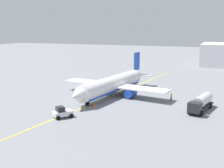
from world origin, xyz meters
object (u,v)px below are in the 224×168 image
object	(u,v)px
refueling_worker	(171,97)
safety_cone_nose	(94,106)
pushback_tug	(62,112)
fuel_tanker	(201,103)
airplane	(113,84)

from	to	relation	value
refueling_worker	safety_cone_nose	bearing A→B (deg)	-49.31
pushback_tug	refueling_worker	bearing A→B (deg)	140.30
fuel_tanker	refueling_worker	distance (m)	9.27
pushback_tug	airplane	bearing A→B (deg)	173.35
pushback_tug	safety_cone_nose	distance (m)	8.76
fuel_tanker	safety_cone_nose	xyz separation A→B (m)	(6.44, -21.44, -1.38)
pushback_tug	refueling_worker	world-z (taller)	pushback_tug
fuel_tanker	pushback_tug	xyz separation A→B (m)	(14.72, -24.22, -0.72)
fuel_tanker	refueling_worker	bearing A→B (deg)	-129.37
refueling_worker	airplane	bearing A→B (deg)	-88.01
safety_cone_nose	airplane	bearing A→B (deg)	-177.85
pushback_tug	fuel_tanker	bearing A→B (deg)	121.29
airplane	safety_cone_nose	xyz separation A→B (m)	(11.78, 0.44, -2.46)
fuel_tanker	airplane	bearing A→B (deg)	-103.72
airplane	pushback_tug	distance (m)	20.28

